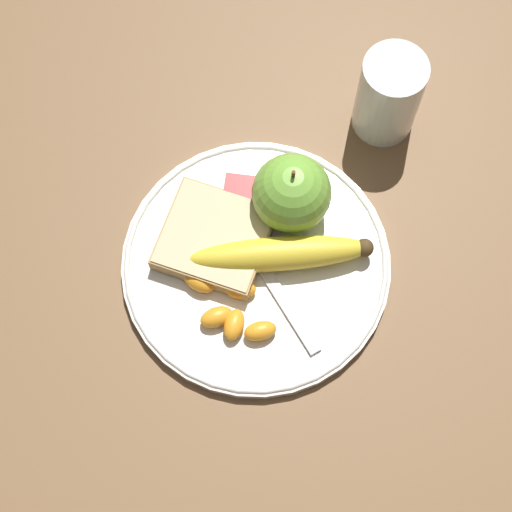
{
  "coord_description": "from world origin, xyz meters",
  "views": [
    {
      "loc": [
        -0.04,
        0.28,
        0.82
      ],
      "look_at": [
        0.0,
        0.0,
        0.03
      ],
      "focal_mm": 60.0,
      "sensor_mm": 36.0,
      "label": 1
    }
  ],
  "objects": [
    {
      "name": "orange_segment_1",
      "position": [
        0.01,
        0.03,
        0.02
      ],
      "size": [
        0.03,
        0.02,
        0.02
      ],
      "color": "orange",
      "rests_on": "plate"
    },
    {
      "name": "jam_packet",
      "position": [
        0.02,
        -0.07,
        0.02
      ],
      "size": [
        0.05,
        0.04,
        0.02
      ],
      "color": "silver",
      "rests_on": "plate"
    },
    {
      "name": "plate",
      "position": [
        0.0,
        0.0,
        0.01
      ],
      "size": [
        0.27,
        0.27,
        0.01
      ],
      "color": "silver",
      "rests_on": "ground_plane"
    },
    {
      "name": "fork",
      "position": [
        -0.01,
        0.0,
        0.01
      ],
      "size": [
        0.12,
        0.15,
        0.0
      ],
      "rotation": [
        0.0,
        0.0,
        11.66
      ],
      "color": "silver",
      "rests_on": "plate"
    },
    {
      "name": "ground_plane",
      "position": [
        0.0,
        0.0,
        0.0
      ],
      "size": [
        3.0,
        3.0,
        0.0
      ],
      "primitive_type": "plane",
      "color": "brown"
    },
    {
      "name": "banana",
      "position": [
        -0.02,
        -0.01,
        0.03
      ],
      "size": [
        0.19,
        0.07,
        0.03
      ],
      "color": "yellow",
      "rests_on": "plate"
    },
    {
      "name": "juice_glass",
      "position": [
        -0.11,
        -0.18,
        0.05
      ],
      "size": [
        0.07,
        0.07,
        0.1
      ],
      "color": "silver",
      "rests_on": "ground_plane"
    },
    {
      "name": "apple",
      "position": [
        -0.03,
        -0.06,
        0.05
      ],
      "size": [
        0.08,
        0.08,
        0.09
      ],
      "color": "#72B23D",
      "rests_on": "plate"
    },
    {
      "name": "orange_segment_2",
      "position": [
        0.02,
        0.01,
        0.02
      ],
      "size": [
        0.03,
        0.03,
        0.01
      ],
      "color": "orange",
      "rests_on": "plate"
    },
    {
      "name": "orange_segment_0",
      "position": [
        0.01,
        0.07,
        0.02
      ],
      "size": [
        0.02,
        0.03,
        0.02
      ],
      "color": "orange",
      "rests_on": "plate"
    },
    {
      "name": "orange_segment_5",
      "position": [
        0.05,
        0.03,
        0.02
      ],
      "size": [
        0.04,
        0.03,
        0.02
      ],
      "color": "orange",
      "rests_on": "plate"
    },
    {
      "name": "orange_segment_4",
      "position": [
        -0.01,
        0.07,
        0.02
      ],
      "size": [
        0.04,
        0.03,
        0.02
      ],
      "color": "orange",
      "rests_on": "plate"
    },
    {
      "name": "bread_slice",
      "position": [
        0.04,
        -0.02,
        0.02
      ],
      "size": [
        0.12,
        0.12,
        0.02
      ],
      "color": "#AB8751",
      "rests_on": "plate"
    },
    {
      "name": "orange_segment_3",
      "position": [
        0.03,
        0.06,
        0.02
      ],
      "size": [
        0.04,
        0.03,
        0.02
      ],
      "color": "orange",
      "rests_on": "plate"
    }
  ]
}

